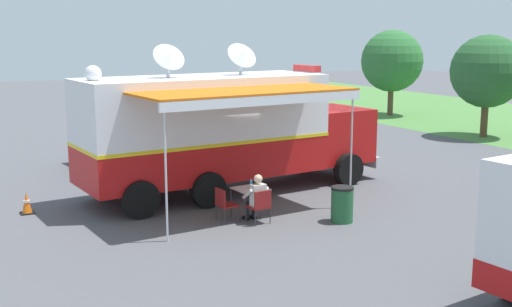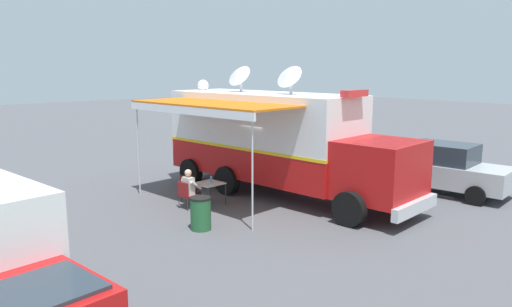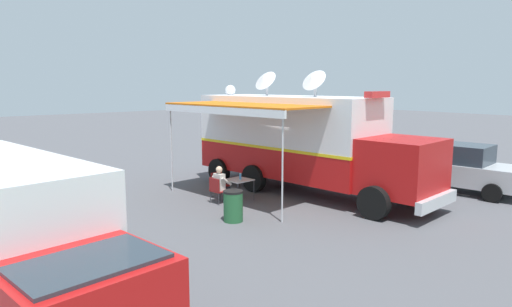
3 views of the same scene
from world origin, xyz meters
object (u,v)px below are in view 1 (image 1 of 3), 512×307
object	(u,v)px
water_bottle	(251,184)
folding_chair_beside_table	(224,202)
folding_table	(250,190)
trash_bin	(342,204)
car_far_corner	(118,145)
seated_responder	(256,197)
command_truck	(227,128)
folding_chair_at_table	(260,204)
car_behind_truck	(265,134)
traffic_cone	(27,203)

from	to	relation	value
water_bottle	folding_chair_beside_table	world-z (taller)	water_bottle
folding_table	trash_bin	size ratio (longest dim) A/B	0.95
car_far_corner	water_bottle	bearing A→B (deg)	12.14
folding_chair_beside_table	seated_responder	distance (m)	0.81
car_far_corner	folding_table	bearing A→B (deg)	11.73
folding_table	seated_responder	world-z (taller)	seated_responder
command_truck	folding_chair_at_table	bearing A→B (deg)	-10.77
car_behind_truck	car_far_corner	size ratio (longest dim) A/B	0.99
traffic_cone	folding_table	bearing A→B (deg)	60.94
car_behind_truck	command_truck	bearing A→B (deg)	-39.26
folding_chair_at_table	trash_bin	bearing A→B (deg)	67.63
traffic_cone	car_behind_truck	world-z (taller)	car_behind_truck
car_far_corner	seated_responder	bearing A→B (deg)	9.81
car_far_corner	folding_chair_at_table	bearing A→B (deg)	9.69
water_bottle	traffic_cone	size ratio (longest dim) A/B	0.39
folding_table	folding_chair_beside_table	world-z (taller)	folding_chair_beside_table
folding_table	car_far_corner	distance (m)	7.40
water_bottle	folding_chair_at_table	world-z (taller)	water_bottle
folding_chair_at_table	car_behind_truck	distance (m)	9.06
water_bottle	trash_bin	distance (m)	2.43
car_behind_truck	car_far_corner	xyz separation A→B (m)	(-0.11, -5.75, 0.00)
command_truck	folding_table	distance (m)	2.91
seated_responder	car_behind_truck	size ratio (longest dim) A/B	0.29
command_truck	folding_table	xyz separation A→B (m)	(2.56, -0.51, -1.27)
seated_responder	trash_bin	xyz separation A→B (m)	(0.98, 1.94, -0.20)
trash_bin	traffic_cone	size ratio (longest dim) A/B	1.57
folding_table	trash_bin	world-z (taller)	trash_bin
folding_table	car_far_corner	xyz separation A→B (m)	(-7.24, -1.50, 0.21)
seated_responder	traffic_cone	bearing A→B (deg)	-124.73
folding_chair_beside_table	traffic_cone	distance (m)	5.34
folding_table	traffic_cone	bearing A→B (deg)	-119.06
traffic_cone	trash_bin	bearing A→B (deg)	57.35
folding_chair_beside_table	car_behind_truck	size ratio (longest dim) A/B	0.20
car_far_corner	traffic_cone	bearing A→B (deg)	-40.23
water_bottle	traffic_cone	xyz separation A→B (m)	(-2.84, -5.23, -0.55)
folding_table	folding_chair_beside_table	distance (m)	0.89
folding_chair_beside_table	traffic_cone	world-z (taller)	folding_chair_beside_table
folding_table	seated_responder	bearing A→B (deg)	-13.51
water_bottle	seated_responder	bearing A→B (deg)	-16.19
folding_chair_beside_table	car_behind_truck	xyz separation A→B (m)	(-7.36, 5.09, 0.37)
water_bottle	car_far_corner	distance (m)	7.36
command_truck	folding_chair_beside_table	world-z (taller)	command_truck
folding_chair_at_table	car_behind_truck	xyz separation A→B (m)	(-7.93, 4.37, 0.37)
car_far_corner	folding_chair_beside_table	bearing A→B (deg)	5.01
folding_table	water_bottle	world-z (taller)	water_bottle
traffic_cone	folding_chair_at_table	bearing A→B (deg)	53.94
command_truck	water_bottle	bearing A→B (deg)	-10.47
trash_bin	car_behind_truck	world-z (taller)	car_behind_truck
command_truck	seated_responder	bearing A→B (deg)	-11.68
folding_chair_beside_table	water_bottle	bearing A→B (deg)	106.77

